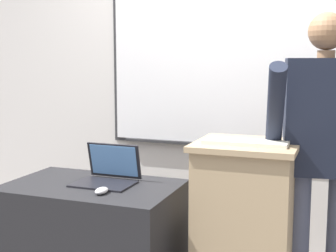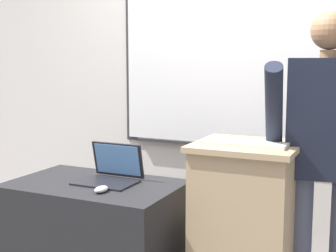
{
  "view_description": "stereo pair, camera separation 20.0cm",
  "coord_description": "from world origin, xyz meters",
  "px_view_note": "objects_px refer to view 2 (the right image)",
  "views": [
    {
      "loc": [
        0.72,
        -2.0,
        1.41
      ],
      "look_at": [
        -0.15,
        0.33,
        1.07
      ],
      "focal_mm": 50.0,
      "sensor_mm": 36.0,
      "label": 1
    },
    {
      "loc": [
        0.91,
        -1.92,
        1.41
      ],
      "look_at": [
        -0.15,
        0.33,
        1.07
      ],
      "focal_mm": 50.0,
      "sensor_mm": 36.0,
      "label": 2
    }
  ],
  "objects_px": {
    "lectern_podium": "(245,234)",
    "computer_mouse_by_laptop": "(101,189)",
    "side_desk": "(96,242)",
    "laptop": "(112,170)",
    "person_presenter": "(324,151)",
    "wireless_keyboard": "(244,143)"
  },
  "relations": [
    {
      "from": "side_desk",
      "to": "wireless_keyboard",
      "type": "bearing_deg",
      "value": 5.87
    },
    {
      "from": "laptop",
      "to": "person_presenter",
      "type": "bearing_deg",
      "value": 9.55
    },
    {
      "from": "side_desk",
      "to": "computer_mouse_by_laptop",
      "type": "distance_m",
      "value": 0.43
    },
    {
      "from": "lectern_podium",
      "to": "computer_mouse_by_laptop",
      "type": "bearing_deg",
      "value": -157.19
    },
    {
      "from": "side_desk",
      "to": "computer_mouse_by_laptop",
      "type": "height_order",
      "value": "computer_mouse_by_laptop"
    },
    {
      "from": "person_presenter",
      "to": "laptop",
      "type": "relative_size",
      "value": 4.93
    },
    {
      "from": "person_presenter",
      "to": "wireless_keyboard",
      "type": "xyz_separation_m",
      "value": [
        -0.37,
        -0.2,
        0.05
      ]
    },
    {
      "from": "side_desk",
      "to": "wireless_keyboard",
      "type": "height_order",
      "value": "wireless_keyboard"
    },
    {
      "from": "side_desk",
      "to": "computer_mouse_by_laptop",
      "type": "xyz_separation_m",
      "value": [
        0.14,
        -0.15,
        0.38
      ]
    },
    {
      "from": "laptop",
      "to": "computer_mouse_by_laptop",
      "type": "xyz_separation_m",
      "value": [
        0.08,
        -0.24,
        -0.05
      ]
    },
    {
      "from": "lectern_podium",
      "to": "computer_mouse_by_laptop",
      "type": "distance_m",
      "value": 0.8
    },
    {
      "from": "lectern_podium",
      "to": "side_desk",
      "type": "height_order",
      "value": "lectern_podium"
    },
    {
      "from": "person_presenter",
      "to": "computer_mouse_by_laptop",
      "type": "xyz_separation_m",
      "value": [
        -1.08,
        -0.43,
        -0.22
      ]
    },
    {
      "from": "lectern_podium",
      "to": "side_desk",
      "type": "relative_size",
      "value": 1.01
    },
    {
      "from": "person_presenter",
      "to": "laptop",
      "type": "height_order",
      "value": "person_presenter"
    },
    {
      "from": "side_desk",
      "to": "wireless_keyboard",
      "type": "relative_size",
      "value": 2.25
    },
    {
      "from": "lectern_podium",
      "to": "laptop",
      "type": "height_order",
      "value": "lectern_podium"
    },
    {
      "from": "wireless_keyboard",
      "to": "computer_mouse_by_laptop",
      "type": "xyz_separation_m",
      "value": [
        -0.71,
        -0.24,
        -0.26
      ]
    },
    {
      "from": "side_desk",
      "to": "computer_mouse_by_laptop",
      "type": "bearing_deg",
      "value": -45.72
    },
    {
      "from": "person_presenter",
      "to": "computer_mouse_by_laptop",
      "type": "distance_m",
      "value": 1.19
    },
    {
      "from": "person_presenter",
      "to": "wireless_keyboard",
      "type": "relative_size",
      "value": 3.83
    },
    {
      "from": "lectern_podium",
      "to": "wireless_keyboard",
      "type": "relative_size",
      "value": 2.28
    }
  ]
}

